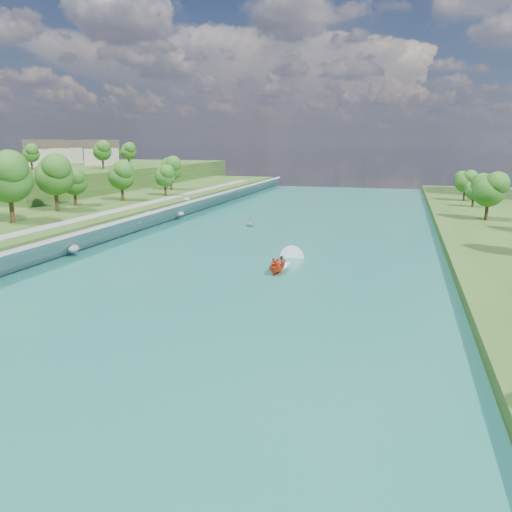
% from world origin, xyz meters
% --- Properties ---
extents(ground, '(260.00, 260.00, 0.00)m').
position_xyz_m(ground, '(0.00, 0.00, 0.00)').
color(ground, '#2D5119').
rests_on(ground, ground).
extents(river_water, '(55.00, 240.00, 0.10)m').
position_xyz_m(river_water, '(0.00, 20.00, 0.05)').
color(river_water, '#1A635C').
rests_on(river_water, ground).
extents(ridge_west, '(60.00, 120.00, 9.00)m').
position_xyz_m(ridge_west, '(-82.50, 95.00, 4.50)').
color(ridge_west, '#2D5119').
rests_on(ridge_west, ground).
extents(riprap_bank, '(4.31, 236.00, 4.22)m').
position_xyz_m(riprap_bank, '(-25.85, 19.26, 1.81)').
color(riprap_bank, slate).
rests_on(riprap_bank, ground).
extents(riverside_path, '(3.00, 200.00, 0.10)m').
position_xyz_m(riverside_path, '(-32.50, 20.00, 3.55)').
color(riverside_path, gray).
rests_on(riverside_path, berm_west).
extents(ridge_houses, '(29.50, 29.50, 8.40)m').
position_xyz_m(ridge_houses, '(-88.67, 100.00, 13.31)').
color(ridge_houses, beige).
rests_on(ridge_houses, ridge_west).
extents(trees_ridge, '(21.82, 41.36, 9.52)m').
position_xyz_m(trees_ridge, '(-69.86, 87.65, 13.41)').
color(trees_ridge, '#165518').
rests_on(trees_ridge, ridge_west).
extents(motorboat, '(3.60, 19.05, 2.13)m').
position_xyz_m(motorboat, '(5.94, 12.90, 0.86)').
color(motorboat, red).
rests_on(motorboat, river_water).
extents(raft, '(3.12, 3.09, 1.69)m').
position_xyz_m(raft, '(-7.90, 45.24, 0.48)').
color(raft, gray).
rests_on(raft, river_water).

